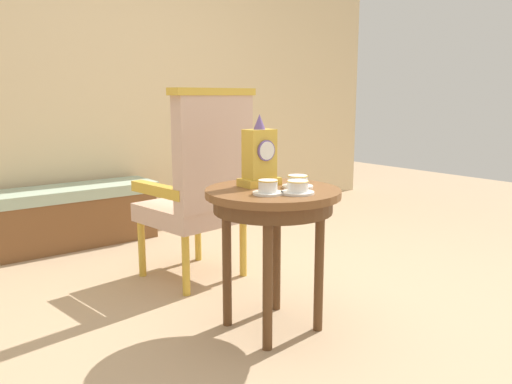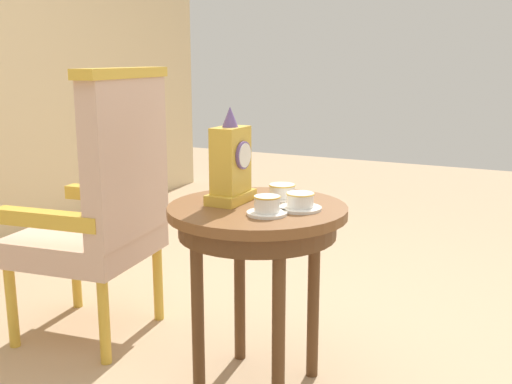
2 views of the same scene
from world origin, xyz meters
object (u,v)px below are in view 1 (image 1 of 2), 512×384
at_px(side_table, 273,208).
at_px(teacup_right, 298,188).
at_px(teacup_center, 298,182).
at_px(armchair, 202,184).
at_px(teacup_left, 268,188).
at_px(mantel_clock, 260,157).
at_px(window_bench, 76,215).

height_order(side_table, teacup_right, teacup_right).
height_order(teacup_right, teacup_center, same).
bearing_deg(armchair, side_table, -96.17).
distance_m(teacup_left, mantel_clock, 0.24).
xyz_separation_m(teacup_right, window_bench, (-0.28, 2.13, -0.48)).
height_order(side_table, armchair, armchair).
height_order(teacup_left, teacup_center, teacup_left).
bearing_deg(teacup_right, teacup_center, 47.89).
relative_size(side_table, window_bench, 0.57).
distance_m(teacup_left, teacup_right, 0.13).
bearing_deg(teacup_center, armchair, 92.34).
relative_size(side_table, teacup_left, 5.08).
relative_size(armchair, window_bench, 0.96).
bearing_deg(armchair, teacup_center, -87.66).
bearing_deg(window_bench, mantel_clock, -81.71).
xyz_separation_m(teacup_left, teacup_right, (0.11, -0.07, -0.00)).
relative_size(teacup_right, armchair, 0.13).
relative_size(mantel_clock, armchair, 0.29).
bearing_deg(teacup_right, side_table, 94.49).
relative_size(teacup_center, window_bench, 0.12).
height_order(teacup_center, window_bench, teacup_center).
distance_m(teacup_center, armchair, 0.80).
bearing_deg(teacup_right, armchair, 85.63).
xyz_separation_m(teacup_left, window_bench, (-0.17, 2.06, -0.48)).
xyz_separation_m(side_table, teacup_right, (0.01, -0.15, 0.11)).
xyz_separation_m(teacup_right, mantel_clock, (-0.01, 0.26, 0.11)).
distance_m(teacup_left, armchair, 0.86).
bearing_deg(mantel_clock, teacup_center, -53.72).
bearing_deg(teacup_center, window_bench, 100.69).
distance_m(side_table, teacup_left, 0.17).
distance_m(mantel_clock, armchair, 0.69).
distance_m(teacup_right, window_bench, 2.20).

